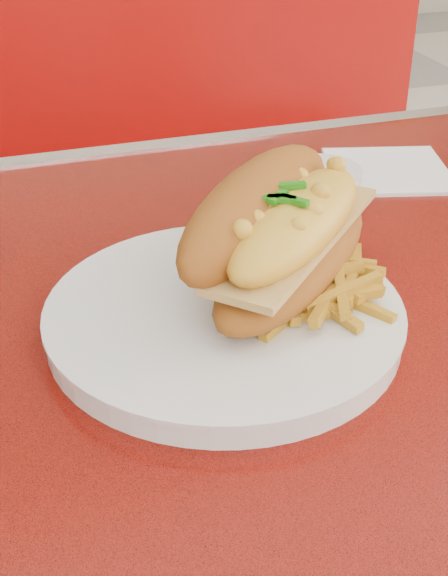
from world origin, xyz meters
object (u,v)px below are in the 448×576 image
object	(u,v)px
dinner_plate	(224,318)
sauce_cup_right	(326,185)
fork	(285,320)
mac_hoagie	(281,230)
diner_table	(353,431)
booth_bench_far	(163,295)
gravy_ramekin	(319,189)

from	to	relation	value
dinner_plate	sauce_cup_right	bearing A→B (deg)	48.35
fork	sauce_cup_right	size ratio (longest dim) A/B	2.39
mac_hoagie	fork	world-z (taller)	mac_hoagie
sauce_cup_right	fork	bearing A→B (deg)	-120.94
diner_table	booth_bench_far	distance (m)	0.87
dinner_plate	mac_hoagie	world-z (taller)	mac_hoagie
fork	sauce_cup_right	world-z (taller)	sauce_cup_right
booth_bench_far	dinner_plate	bearing A→B (deg)	-99.57
gravy_ramekin	sauce_cup_right	bearing A→B (deg)	52.52
diner_table	booth_bench_far	world-z (taller)	booth_bench_far
gravy_ramekin	sauce_cup_right	distance (m)	0.04
booth_bench_far	dinner_plate	distance (m)	0.97
booth_bench_far	sauce_cup_right	world-z (taller)	booth_bench_far
fork	mac_hoagie	bearing A→B (deg)	-37.96
diner_table	gravy_ramekin	xyz separation A→B (m)	(0.02, 0.16, 0.19)
dinner_plate	booth_bench_far	bearing A→B (deg)	80.43
gravy_ramekin	sauce_cup_right	xyz separation A→B (m)	(0.02, 0.03, -0.01)
booth_bench_far	mac_hoagie	xyz separation A→B (m)	(-0.08, -0.80, 0.55)
booth_bench_far	fork	world-z (taller)	booth_bench_far
diner_table	gravy_ramekin	world-z (taller)	gravy_ramekin
gravy_ramekin	dinner_plate	bearing A→B (deg)	-132.26
booth_bench_far	gravy_ramekin	size ratio (longest dim) A/B	12.24
mac_hoagie	sauce_cup_right	size ratio (longest dim) A/B	3.98
fork	dinner_plate	bearing A→B (deg)	31.34
booth_bench_far	sauce_cup_right	bearing A→B (deg)	-85.91
mac_hoagie	sauce_cup_right	world-z (taller)	mac_hoagie
diner_table	sauce_cup_right	xyz separation A→B (m)	(0.04, 0.19, 0.18)
diner_table	sauce_cup_right	bearing A→B (deg)	76.93
sauce_cup_right	booth_bench_far	bearing A→B (deg)	94.09
diner_table	dinner_plate	world-z (taller)	dinner_plate
diner_table	fork	world-z (taller)	fork
mac_hoagie	sauce_cup_right	bearing A→B (deg)	10.68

